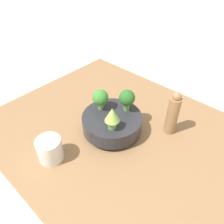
{
  "coord_description": "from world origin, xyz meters",
  "views": [
    {
      "loc": [
        0.37,
        -0.44,
        0.62
      ],
      "look_at": [
        -0.01,
        -0.01,
        0.13
      ],
      "focal_mm": 35.0,
      "sensor_mm": 36.0,
      "label": 1
    }
  ],
  "objects": [
    {
      "name": "ground_plane",
      "position": [
        0.0,
        0.0,
        0.0
      ],
      "size": [
        6.0,
        6.0,
        0.0
      ],
      "primitive_type": "plane",
      "color": "beige"
    },
    {
      "name": "table",
      "position": [
        0.0,
        0.0,
        0.02
      ],
      "size": [
        0.92,
        0.74,
        0.04
      ],
      "color": "olive",
      "rests_on": "ground_plane"
    },
    {
      "name": "bowl",
      "position": [
        -0.01,
        -0.01,
        0.08
      ],
      "size": [
        0.21,
        0.21,
        0.07
      ],
      "color": "#28282D",
      "rests_on": "table"
    },
    {
      "name": "broccoli_floret_back",
      "position": [
        -0.0,
        0.05,
        0.16
      ],
      "size": [
        0.06,
        0.06,
        0.08
      ],
      "color": "#609347",
      "rests_on": "bowl"
    },
    {
      "name": "broccoli_floret_left",
      "position": [
        -0.07,
        -0.01,
        0.16
      ],
      "size": [
        0.06,
        0.06,
        0.08
      ],
      "color": "#7AB256",
      "rests_on": "bowl"
    },
    {
      "name": "romanesco_piece_near",
      "position": [
        0.03,
        -0.05,
        0.16
      ],
      "size": [
        0.05,
        0.05,
        0.08
      ],
      "color": "#609347",
      "rests_on": "bowl"
    },
    {
      "name": "cup",
      "position": [
        -0.07,
        -0.24,
        0.08
      ],
      "size": [
        0.08,
        0.08,
        0.08
      ],
      "color": "silver",
      "rests_on": "table"
    },
    {
      "name": "pepper_mill",
      "position": [
        0.14,
        0.13,
        0.13
      ],
      "size": [
        0.04,
        0.04,
        0.17
      ],
      "color": "#997047",
      "rests_on": "table"
    }
  ]
}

